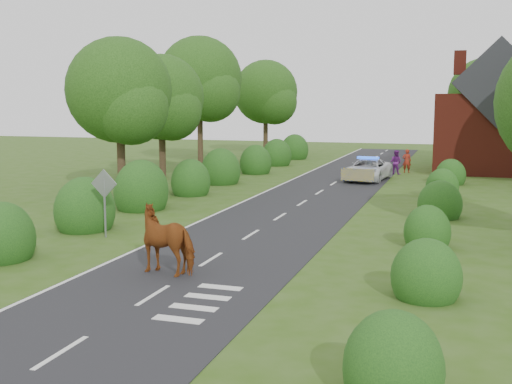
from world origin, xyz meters
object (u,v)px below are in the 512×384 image
(cow, at_px, (169,244))
(pedestrian_purple, at_px, (396,162))
(road_sign, at_px, (104,193))
(police_van, at_px, (368,170))
(pedestrian_red, at_px, (407,161))

(cow, height_order, pedestrian_purple, pedestrian_purple)
(road_sign, relative_size, pedestrian_purple, 1.51)
(police_van, relative_size, pedestrian_purple, 3.10)
(police_van, xyz_separation_m, pedestrian_purple, (1.34, 4.08, 0.15))
(road_sign, height_order, pedestrian_purple, road_sign)
(police_van, distance_m, pedestrian_purple, 4.30)
(cow, height_order, pedestrian_red, pedestrian_red)
(pedestrian_purple, bearing_deg, road_sign, 91.19)
(cow, xyz_separation_m, pedestrian_red, (4.32, 29.39, 0.00))
(pedestrian_red, distance_m, pedestrian_purple, 1.41)
(road_sign, distance_m, pedestrian_red, 27.14)
(pedestrian_red, bearing_deg, pedestrian_purple, 53.10)
(police_van, height_order, pedestrian_red, pedestrian_red)
(road_sign, bearing_deg, pedestrian_red, 71.29)
(cow, relative_size, pedestrian_red, 1.41)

